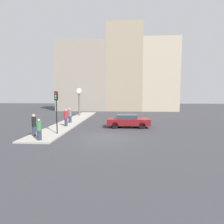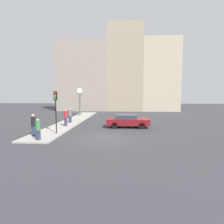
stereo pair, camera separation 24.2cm
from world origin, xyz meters
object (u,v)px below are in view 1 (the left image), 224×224
object	(u,v)px
sedan_car	(128,121)
pedestrian_green_hoodie	(39,130)
pedestrian_black_jacket	(34,125)
street_clock	(79,102)
pedestrian_grey_jacket	(70,115)
traffic_light_near	(56,103)
pedestrian_red_top	(66,118)

from	to	relation	value
sedan_car	pedestrian_green_hoodie	size ratio (longest dim) A/B	2.82
sedan_car	pedestrian_green_hoodie	bearing A→B (deg)	-137.81
sedan_car	pedestrian_black_jacket	size ratio (longest dim) A/B	2.49
street_clock	pedestrian_grey_jacket	xyz separation A→B (m)	(0.65, -7.44, -1.40)
sedan_car	traffic_light_near	xyz separation A→B (m)	(-6.25, -3.89, 2.01)
pedestrian_black_jacket	pedestrian_green_hoodie	bearing A→B (deg)	-50.48
pedestrian_green_hoodie	pedestrian_black_jacket	xyz separation A→B (m)	(-1.00, 1.22, 0.13)
sedan_car	pedestrian_grey_jacket	distance (m)	7.31
traffic_light_near	pedestrian_red_top	xyz separation A→B (m)	(-0.40, 3.66, -1.69)
traffic_light_near	pedestrian_green_hoodie	world-z (taller)	traffic_light_near
sedan_car	pedestrian_black_jacket	bearing A→B (deg)	-147.69
traffic_light_near	pedestrian_black_jacket	distance (m)	2.48
sedan_car	pedestrian_grey_jacket	size ratio (longest dim) A/B	2.55
sedan_car	street_clock	size ratio (longest dim) A/B	0.98
traffic_light_near	pedestrian_grey_jacket	xyz separation A→B (m)	(-0.71, 6.13, -1.74)
sedan_car	traffic_light_near	bearing A→B (deg)	-148.08
pedestrian_black_jacket	traffic_light_near	bearing A→B (deg)	33.92
sedan_car	traffic_light_near	distance (m)	7.63
pedestrian_red_top	pedestrian_black_jacket	xyz separation A→B (m)	(-1.11, -4.67, -0.00)
pedestrian_grey_jacket	traffic_light_near	bearing A→B (deg)	-83.41
pedestrian_red_top	pedestrian_black_jacket	bearing A→B (deg)	-103.31
pedestrian_red_top	pedestrian_green_hoodie	bearing A→B (deg)	-91.01
pedestrian_grey_jacket	pedestrian_black_jacket	distance (m)	7.19
traffic_light_near	street_clock	size ratio (longest dim) A/B	0.80
pedestrian_red_top	street_clock	bearing A→B (deg)	95.53
pedestrian_red_top	traffic_light_near	bearing A→B (deg)	-83.77
sedan_car	street_clock	world-z (taller)	street_clock
pedestrian_black_jacket	pedestrian_grey_jacket	bearing A→B (deg)	83.64
pedestrian_green_hoodie	street_clock	bearing A→B (deg)	93.10
street_clock	pedestrian_green_hoodie	world-z (taller)	street_clock
traffic_light_near	pedestrian_grey_jacket	size ratio (longest dim) A/B	2.07
pedestrian_grey_jacket	sedan_car	bearing A→B (deg)	-17.89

